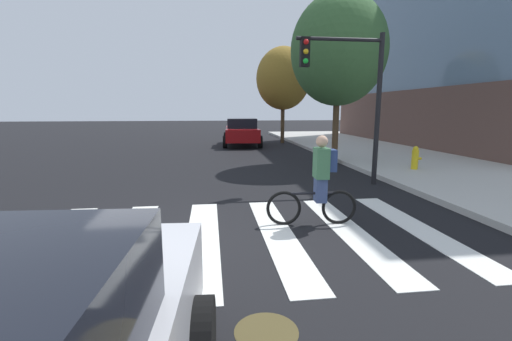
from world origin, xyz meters
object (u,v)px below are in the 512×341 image
object	(u,v)px
manhole_cover	(266,331)
street_tree_mid	(283,79)
traffic_light_near	(351,83)
street_tree_near	(339,50)
cyclist	(319,181)
fire_hydrant	(415,158)
sedan_mid	(242,131)

from	to	relation	value
manhole_cover	street_tree_mid	world-z (taller)	street_tree_mid
traffic_light_near	street_tree_near	world-z (taller)	street_tree_near
street_tree_near	street_tree_mid	size ratio (longest dim) A/B	1.08
cyclist	street_tree_near	xyz separation A→B (m)	(2.90, 7.02, 3.51)
traffic_light_near	fire_hydrant	world-z (taller)	traffic_light_near
sedan_mid	cyclist	bearing A→B (deg)	-89.53
cyclist	traffic_light_near	bearing A→B (deg)	59.82
manhole_cover	traffic_light_near	distance (m)	7.67
manhole_cover	sedan_mid	size ratio (longest dim) A/B	0.13
fire_hydrant	street_tree_near	world-z (taller)	street_tree_near
cyclist	street_tree_near	bearing A→B (deg)	67.54
sedan_mid	street_tree_mid	world-z (taller)	street_tree_mid
fire_hydrant	street_tree_mid	size ratio (longest dim) A/B	0.13
manhole_cover	fire_hydrant	world-z (taller)	fire_hydrant
sedan_mid	cyclist	xyz separation A→B (m)	(0.12, -14.54, 0.01)
manhole_cover	street_tree_mid	xyz separation A→B (m)	(4.07, 18.66, 4.02)
sedan_mid	fire_hydrant	size ratio (longest dim) A/B	6.13
street_tree_near	manhole_cover	bearing A→B (deg)	-113.55
sedan_mid	fire_hydrant	world-z (taller)	sedan_mid
traffic_light_near	manhole_cover	bearing A→B (deg)	-118.21
sedan_mid	traffic_light_near	xyz separation A→B (m)	(2.01, -11.29, 2.03)
street_tree_near	street_tree_mid	world-z (taller)	street_tree_near
cyclist	street_tree_mid	world-z (taller)	street_tree_mid
sedan_mid	street_tree_near	bearing A→B (deg)	-68.13
street_tree_mid	manhole_cover	bearing A→B (deg)	-102.31
manhole_cover	cyclist	distance (m)	3.47
traffic_light_near	street_tree_mid	xyz separation A→B (m)	(0.71, 12.39, 1.17)
traffic_light_near	street_tree_mid	bearing A→B (deg)	86.73
street_tree_mid	street_tree_near	bearing A→B (deg)	-87.97
fire_hydrant	sedan_mid	bearing A→B (deg)	116.71
manhole_cover	sedan_mid	world-z (taller)	sedan_mid
fire_hydrant	street_tree_near	xyz separation A→B (m)	(-1.96, 2.37, 3.82)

